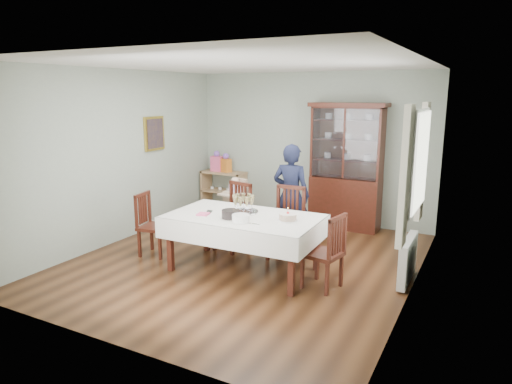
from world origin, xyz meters
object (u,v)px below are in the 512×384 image
Objects in this scene: china_cabinet at (346,165)px; chair_end_left at (154,237)px; high_chair at (235,211)px; gift_bag_orange at (226,164)px; chair_end_right at (323,266)px; gift_bag_pink at (217,162)px; sideboard at (224,191)px; champagne_tray at (243,207)px; chair_far_left at (233,230)px; woman at (291,195)px; chair_far_right at (285,237)px; dining_table at (244,243)px; birthday_cake at (288,217)px.

china_cabinet reaches higher than chair_end_left.
high_chair is 2.57× the size of gift_bag_orange.
chair_end_right is at bearing -78.46° from china_cabinet.
china_cabinet reaches higher than gift_bag_pink.
champagne_tray is at bearing -53.34° from sideboard.
chair_far_left is at bearing 132.68° from champagne_tray.
gift_bag_pink is at bearing 140.59° from chair_far_left.
gift_bag_orange is at bearing -120.36° from chair_end_right.
gift_bag_pink reaches higher than gift_bag_orange.
gift_bag_orange is at bearing -37.02° from woman.
chair_far_right is 1.07× the size of high_chair.
dining_table is 2.00× the size of chair_far_left.
woman is at bearing 79.34° from champagne_tray.
chair_far_right is (0.86, 0.03, 0.00)m from chair_far_left.
chair_far_left reaches higher than chair_end_right.
dining_table is at bearing -175.83° from birthday_cake.
gift_bag_orange is at bearing 0.00° from gift_bag_pink.
chair_far_right is 0.76m from woman.
birthday_cake is at bearing -43.51° from gift_bag_pink.
chair_far_left is at bearing -49.37° from high_chair.
china_cabinet is at bearing -112.96° from woman.
gift_bag_orange is (-0.89, 1.17, 0.59)m from high_chair.
china_cabinet is at bearing 90.33° from birthday_cake.
chair_far_right is 1.12× the size of chair_end_left.
chair_end_left is at bearing -77.53° from gift_bag_pink.
sideboard is 0.57× the size of woman.
china_cabinet is at bearing 78.76° from chair_far_right.
chair_end_left reaches higher than sideboard.
champagne_tray is (-1.21, 0.18, 0.56)m from chair_end_right.
chair_end_right is (0.53, -2.61, -0.84)m from china_cabinet.
gift_bag_pink is (-0.58, 2.64, 0.71)m from chair_end_left.
champagne_tray is at bearing -125.62° from chair_far_right.
china_cabinet reaches higher than dining_table.
china_cabinet is 2.42× the size of sideboard.
chair_end_right is at bearing -43.63° from chair_far_right.
china_cabinet reaches higher than sideboard.
woman is at bearing -131.44° from chair_end_right.
dining_table is 5.42× the size of gift_bag_orange.
birthday_cake is (1.56, -1.36, 0.43)m from high_chair.
china_cabinet is 1.43m from woman.
gift_bag_pink reaches higher than high_chair.
woman is 3.89× the size of gift_bag_pink.
chair_far_left reaches higher than chair_end_left.
chair_end_left is 2.76m from gift_bag_orange.
dining_table is 1.33m from woman.
chair_far_right is 0.86m from champagne_tray.
chair_far_left is 0.90m from champagne_tray.
champagne_tray reaches higher than sideboard.
birthday_cake is at bearing -27.82° from high_chair.
china_cabinet is at bearing 50.21° from high_chair.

